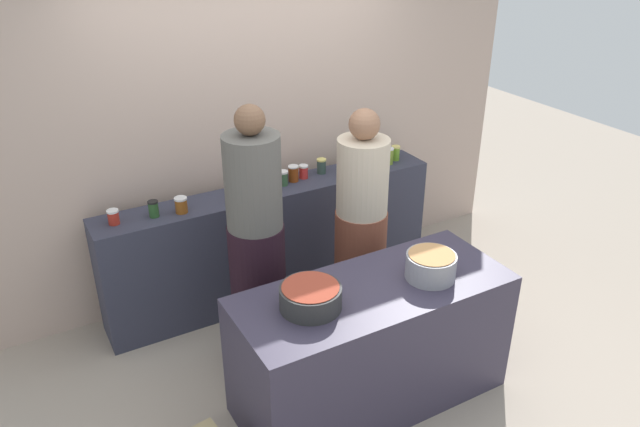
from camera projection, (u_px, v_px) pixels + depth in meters
name	position (u px, v px, depth m)	size (l,w,h in m)	color
ground	(345.00, 369.00, 4.27)	(12.00, 12.00, 0.00)	#9F9182
storefront_wall	(249.00, 104.00, 4.72)	(4.80, 0.12, 3.00)	#BAA091
display_shelf	(274.00, 242.00, 4.91)	(2.70, 0.36, 0.93)	#2F3142
prep_table	(371.00, 345.00, 3.84)	(1.70, 0.70, 0.84)	#332E41
preserve_jar_0	(113.00, 217.00, 4.16)	(0.08, 0.08, 0.10)	#A4291D
preserve_jar_1	(154.00, 209.00, 4.26)	(0.07, 0.07, 0.12)	#284E25
preserve_jar_2	(181.00, 205.00, 4.31)	(0.09, 0.09, 0.11)	brown
preserve_jar_3	(239.00, 193.00, 4.50)	(0.09, 0.09, 0.10)	brown
preserve_jar_4	(269.00, 182.00, 4.65)	(0.08, 0.08, 0.12)	red
preserve_jar_5	(283.00, 178.00, 4.73)	(0.09, 0.09, 0.11)	#305234
preserve_jar_6	(293.00, 173.00, 4.80)	(0.08, 0.08, 0.13)	maroon
preserve_jar_7	(303.00, 172.00, 4.85)	(0.07, 0.07, 0.11)	red
preserve_jar_8	(321.00, 166.00, 4.94)	(0.08, 0.08, 0.12)	#2F443C
preserve_jar_9	(345.00, 168.00, 4.91)	(0.07, 0.07, 0.11)	#21543B
preserve_jar_10	(356.00, 160.00, 5.06)	(0.09, 0.09, 0.11)	gold
preserve_jar_11	(389.00, 156.00, 5.11)	(0.08, 0.08, 0.14)	olive
preserve_jar_12	(395.00, 153.00, 5.19)	(0.07, 0.07, 0.12)	olive
cooking_pot_left	(311.00, 297.00, 3.45)	(0.35, 0.35, 0.14)	#2D2D2D
cooking_pot_center	(431.00, 266.00, 3.72)	(0.30, 0.30, 0.16)	gray
cook_with_tongs	(257.00, 251.00, 4.07)	(0.38, 0.38, 1.82)	black
cook_in_cap	(361.00, 231.00, 4.48)	(0.38, 0.38, 1.66)	brown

